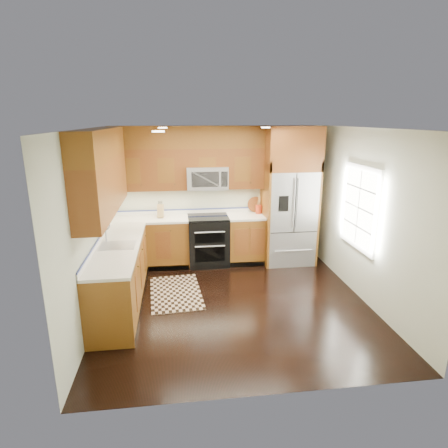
{
  "coord_description": "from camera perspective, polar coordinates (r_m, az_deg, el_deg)",
  "views": [
    {
      "loc": [
        -0.82,
        -5.12,
        2.73
      ],
      "look_at": [
        -0.09,
        0.6,
        1.1
      ],
      "focal_mm": 30.0,
      "sensor_mm": 36.0,
      "label": 1
    }
  ],
  "objects": [
    {
      "name": "microwave",
      "position": [
        7.03,
        -2.6,
        7.05
      ],
      "size": [
        0.76,
        0.4,
        0.42
      ],
      "color": "#B2B2B7",
      "rests_on": "ground"
    },
    {
      "name": "wall_left",
      "position": [
        5.45,
        -19.54,
        -0.34
      ],
      "size": [
        0.02,
        4.0,
        2.6
      ],
      "primitive_type": "cube",
      "color": "beige",
      "rests_on": "ground"
    },
    {
      "name": "rug",
      "position": [
        6.22,
        -7.37,
        -10.29
      ],
      "size": [
        0.89,
        1.38,
        0.01
      ],
      "primitive_type": "cube",
      "rotation": [
        0.0,
        0.0,
        0.07
      ],
      "color": "black",
      "rests_on": "ground"
    },
    {
      "name": "utensil_crock",
      "position": [
        7.3,
        5.32,
        2.54
      ],
      "size": [
        0.15,
        0.15,
        0.35
      ],
      "color": "#AF3215",
      "rests_on": "countertop"
    },
    {
      "name": "wall_right",
      "position": [
        6.02,
        20.88,
        1.01
      ],
      "size": [
        0.02,
        4.0,
        2.6
      ],
      "primitive_type": "cube",
      "color": "beige",
      "rests_on": "ground"
    },
    {
      "name": "cutting_board",
      "position": [
        7.44,
        4.79,
        1.94
      ],
      "size": [
        0.32,
        0.32,
        0.02
      ],
      "primitive_type": "cylinder",
      "rotation": [
        0.0,
        0.0,
        -0.05
      ],
      "color": "brown",
      "rests_on": "countertop"
    },
    {
      "name": "ground",
      "position": [
        5.86,
        1.61,
        -11.94
      ],
      "size": [
        4.0,
        4.0,
        0.0
      ],
      "primitive_type": "plane",
      "color": "black",
      "rests_on": "ground"
    },
    {
      "name": "window",
      "position": [
        6.16,
        19.93,
        2.38
      ],
      "size": [
        0.04,
        1.1,
        1.3
      ],
      "color": "white",
      "rests_on": "ground"
    },
    {
      "name": "range",
      "position": [
        7.18,
        -2.39,
        -2.54
      ],
      "size": [
        0.76,
        0.67,
        0.95
      ],
      "color": "black",
      "rests_on": "ground"
    },
    {
      "name": "knife_block",
      "position": [
        7.08,
        -9.65,
        2.01
      ],
      "size": [
        0.12,
        0.16,
        0.31
      ],
      "color": "#AA8852",
      "rests_on": "countertop"
    },
    {
      "name": "refrigerator",
      "position": [
        7.22,
        9.94,
        4.19
      ],
      "size": [
        0.98,
        0.75,
        2.6
      ],
      "color": "#B2B2B7",
      "rests_on": "ground"
    },
    {
      "name": "countertop",
      "position": [
        6.4,
        -9.42,
        -0.82
      ],
      "size": [
        2.86,
        3.01,
        0.04
      ],
      "color": "white",
      "rests_on": "base_cabinets"
    },
    {
      "name": "wall_back",
      "position": [
        7.31,
        -0.73,
        4.54
      ],
      "size": [
        4.0,
        0.02,
        2.6
      ],
      "primitive_type": "cube",
      "color": "beige",
      "rests_on": "ground"
    },
    {
      "name": "upper_cabinets",
      "position": [
        6.26,
        -10.43,
        9.09
      ],
      "size": [
        2.85,
        3.0,
        1.15
      ],
      "color": "brown",
      "rests_on": "ground"
    },
    {
      "name": "sink_faucet",
      "position": [
        5.7,
        -16.2,
        -2.59
      ],
      "size": [
        0.54,
        0.44,
        0.37
      ],
      "color": "#B2B2B7",
      "rests_on": "countertop"
    },
    {
      "name": "base_cabinets",
      "position": [
        6.45,
        -10.53,
        -5.16
      ],
      "size": [
        2.85,
        3.0,
        0.9
      ],
      "color": "brown",
      "rests_on": "ground"
    }
  ]
}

